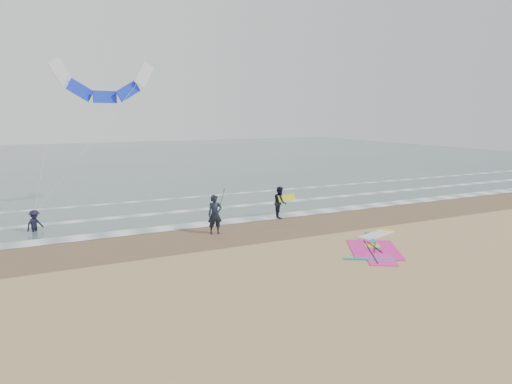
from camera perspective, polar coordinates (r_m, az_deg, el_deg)
name	(u,v)px	position (r m, az deg, el deg)	size (l,w,h in m)	color
ground	(315,263)	(19.11, 7.41, -8.74)	(120.00, 120.00, 0.00)	tan
sea_water	(118,160)	(64.17, -16.92, 3.90)	(120.00, 80.00, 0.02)	#47605E
wet_sand_band	(252,230)	(24.13, -0.47, -4.74)	(120.00, 5.00, 0.01)	brown
foam_waterline	(221,213)	(28.09, -4.38, -2.65)	(120.00, 9.15, 0.02)	white
windsurf_rig	(376,245)	(21.96, 14.75, -6.45)	(5.09, 4.82, 0.12)	white
person_standing	(215,214)	(23.21, -5.15, -2.82)	(0.73, 0.48, 2.01)	black
person_walking	(280,202)	(26.80, 3.02, -1.28)	(0.90, 0.70, 1.85)	black
person_wading	(34,218)	(26.12, -25.98, -2.92)	(0.98, 0.56, 1.52)	black
held_pole	(220,205)	(23.22, -4.48, -1.62)	(0.17, 0.86, 1.82)	black
carried_kiteboard	(287,198)	(26.86, 3.87, -0.72)	(1.30, 0.51, 0.39)	yellow
surf_kite	(104,85)	(30.43, -18.46, 12.53)	(7.64, 4.79, 8.39)	white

